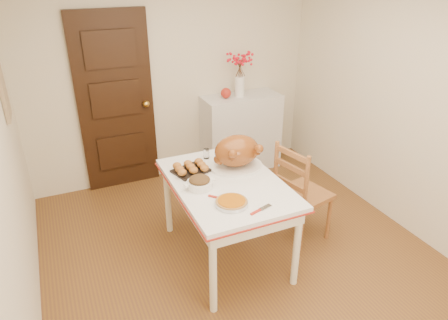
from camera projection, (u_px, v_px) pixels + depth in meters
name	position (u px, v px, depth m)	size (l,w,h in m)	color
floor	(247.00, 263.00, 3.74)	(3.50, 4.00, 0.00)	brown
wall_back	(173.00, 78.00, 4.82)	(3.50, 0.00, 2.50)	beige
wall_left	(3.00, 183.00, 2.55)	(0.00, 4.00, 2.50)	beige
wall_right	(415.00, 108.00, 3.83)	(0.00, 4.00, 2.50)	beige
door_back	(116.00, 104.00, 4.64)	(0.85, 0.06, 2.06)	black
photo_board	(4.00, 93.00, 3.43)	(0.03, 0.35, 0.45)	tan
sideboard	(241.00, 132.00, 5.28)	(0.98, 0.44, 0.98)	silver
kitchen_table	(226.00, 219.00, 3.68)	(0.91, 1.32, 0.79)	white
chair_oak	(303.00, 192.00, 3.89)	(0.45, 0.45, 1.02)	#A45E37
berry_vase	(240.00, 76.00, 4.93)	(0.27, 0.27, 0.52)	white
apple	(226.00, 93.00, 4.95)	(0.13, 0.13, 0.13)	#A62418
turkey_platter	(237.00, 152.00, 3.66)	(0.49, 0.39, 0.31)	brown
pumpkin_pie	(232.00, 202.00, 3.15)	(0.26, 0.26, 0.05)	#A75506
stuffing_dish	(200.00, 183.00, 3.37)	(0.27, 0.21, 0.10)	brown
rolls_tray	(191.00, 168.00, 3.64)	(0.30, 0.23, 0.08)	#A0521C
pie_server	(261.00, 209.00, 3.09)	(0.21, 0.06, 0.01)	silver
carving_knife	(222.00, 199.00, 3.23)	(0.24, 0.06, 0.01)	silver
drinking_glass	(206.00, 154.00, 3.88)	(0.06, 0.06, 0.10)	white
shaker_pair	(238.00, 149.00, 3.97)	(0.10, 0.04, 0.10)	white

